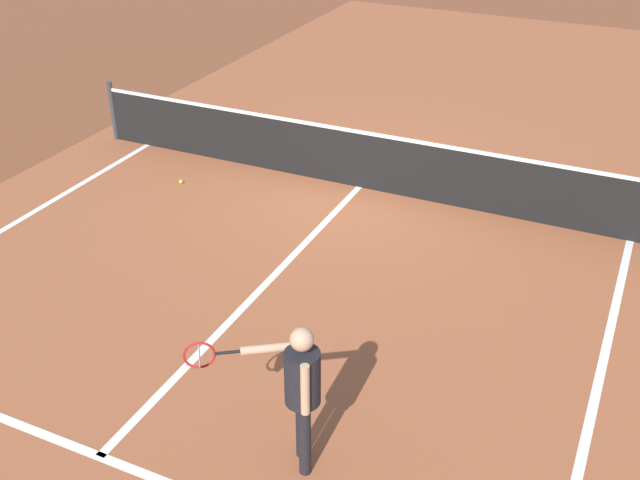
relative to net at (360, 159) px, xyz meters
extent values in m
plane|color=brown|center=(0.00, 0.00, -0.49)|extent=(60.00, 60.00, 0.00)
cube|color=#9E5433|center=(0.00, 0.00, -0.49)|extent=(10.62, 24.40, 0.00)
cube|color=white|center=(0.00, -6.40, -0.49)|extent=(8.22, 0.10, 0.01)
cube|color=white|center=(0.00, -3.20, -0.49)|extent=(0.10, 6.40, 0.01)
cylinder|color=#33383D|center=(-4.80, 0.00, 0.04)|extent=(0.09, 0.09, 1.07)
cube|color=black|center=(0.00, 0.00, -0.04)|extent=(9.60, 0.02, 0.91)
cube|color=white|center=(0.00, 0.00, 0.44)|extent=(9.60, 0.03, 0.05)
cylinder|color=black|center=(1.83, -5.75, -0.12)|extent=(0.11, 0.11, 0.76)
cylinder|color=black|center=(1.71, -5.57, -0.12)|extent=(0.11, 0.11, 0.76)
cylinder|color=black|center=(1.77, -5.66, 0.53)|extent=(0.32, 0.32, 0.53)
sphere|color=tan|center=(1.77, -5.66, 0.94)|extent=(0.21, 0.21, 0.21)
cylinder|color=tan|center=(1.87, -5.80, 0.54)|extent=(0.08, 0.08, 0.51)
cylinder|color=tan|center=(1.46, -5.66, 0.74)|extent=(0.47, 0.35, 0.08)
cylinder|color=black|center=(1.16, -5.86, 0.74)|extent=(0.20, 0.15, 0.03)
torus|color=red|center=(0.96, -6.00, 0.74)|extent=(0.25, 0.18, 0.28)
cylinder|color=silver|center=(0.96, -6.00, 0.74)|extent=(0.14, 0.21, 0.25)
sphere|color=#CCE033|center=(-2.66, -1.10, -0.46)|extent=(0.07, 0.07, 0.07)
camera|label=1|loc=(4.07, -10.23, 4.83)|focal=42.75mm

